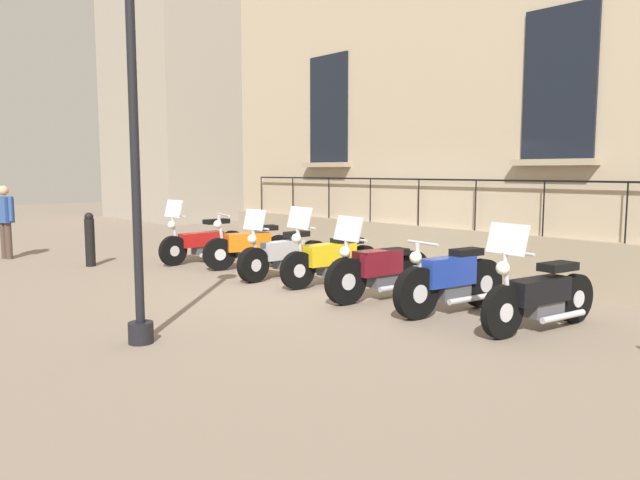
{
  "coord_description": "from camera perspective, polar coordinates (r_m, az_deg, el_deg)",
  "views": [
    {
      "loc": [
        6.67,
        7.47,
        1.93
      ],
      "look_at": [
        0.11,
        0.0,
        0.8
      ],
      "focal_mm": 34.2,
      "sensor_mm": 36.0,
      "label": 1
    }
  ],
  "objects": [
    {
      "name": "motorcycle_orange",
      "position": [
        12.19,
        -6.58,
        -0.66
      ],
      "size": [
        1.89,
        0.85,
        1.1
      ],
      "color": "black",
      "rests_on": "ground_plane"
    },
    {
      "name": "pedestrian_standing",
      "position": [
        15.04,
        -27.38,
        1.86
      ],
      "size": [
        0.32,
        0.51,
        1.61
      ],
      "color": "#47382D",
      "rests_on": "ground_plane"
    },
    {
      "name": "motorcycle_maroon",
      "position": [
        9.2,
        5.55,
        -2.81
      ],
      "size": [
        2.01,
        0.68,
        1.28
      ],
      "color": "black",
      "rests_on": "ground_plane"
    },
    {
      "name": "building_facade",
      "position": [
        12.25,
        10.71,
        16.59
      ],
      "size": [
        0.82,
        12.13,
        8.48
      ],
      "color": "tan",
      "rests_on": "ground_plane"
    },
    {
      "name": "motorcycle_red",
      "position": [
        13.18,
        -10.9,
        -0.18
      ],
      "size": [
        2.14,
        0.63,
        1.35
      ],
      "color": "black",
      "rests_on": "ground_plane"
    },
    {
      "name": "motorcycle_yellow",
      "position": [
        10.31,
        1.02,
        -1.78
      ],
      "size": [
        2.03,
        0.71,
        1.35
      ],
      "color": "black",
      "rests_on": "ground_plane"
    },
    {
      "name": "distant_building",
      "position": [
        26.41,
        -12.42,
        14.69
      ],
      "size": [
        5.0,
        6.1,
        11.54
      ],
      "color": "#9E9384",
      "rests_on": "ground_plane"
    },
    {
      "name": "motorcycle_black",
      "position": [
        7.85,
        19.88,
        -4.92
      ],
      "size": [
        2.0,
        0.69,
        1.34
      ],
      "color": "black",
      "rests_on": "ground_plane"
    },
    {
      "name": "bollard",
      "position": [
        13.19,
        -20.73,
        0.07
      ],
      "size": [
        0.19,
        0.19,
        1.1
      ],
      "color": "black",
      "rests_on": "ground_plane"
    },
    {
      "name": "motorcycle_silver",
      "position": [
        11.08,
        -3.4,
        -1.43
      ],
      "size": [
        2.12,
        0.59,
        1.27
      ],
      "color": "black",
      "rests_on": "ground_plane"
    },
    {
      "name": "motorcycle_blue",
      "position": [
        8.47,
        12.1,
        -3.82
      ],
      "size": [
        1.96,
        0.59,
        1.02
      ],
      "color": "black",
      "rests_on": "ground_plane"
    },
    {
      "name": "ground_plane",
      "position": [
        10.19,
        0.45,
        -4.43
      ],
      "size": [
        60.0,
        60.0,
        0.0
      ],
      "primitive_type": "plane",
      "color": "gray"
    },
    {
      "name": "lamppost",
      "position": [
        7.01,
        -17.08,
        11.78
      ],
      "size": [
        0.36,
        0.36,
        4.33
      ],
      "color": "black",
      "rests_on": "ground_plane"
    }
  ]
}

